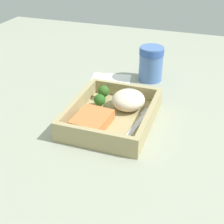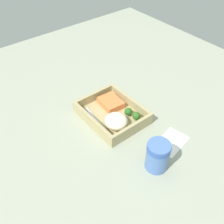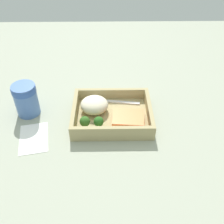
{
  "view_description": "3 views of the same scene",
  "coord_description": "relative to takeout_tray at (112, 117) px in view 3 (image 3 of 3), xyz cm",
  "views": [
    {
      "loc": [
        -60.81,
        -21.01,
        41.51
      ],
      "look_at": [
        0.0,
        0.0,
        2.7
      ],
      "focal_mm": 50.0,
      "sensor_mm": 36.0,
      "label": 1
    },
    {
      "loc": [
        57.4,
        -45.82,
        69.73
      ],
      "look_at": [
        0.0,
        0.0,
        2.7
      ],
      "focal_mm": 42.0,
      "sensor_mm": 36.0,
      "label": 2
    },
    {
      "loc": [
        0.9,
        61.61,
        55.0
      ],
      "look_at": [
        0.0,
        0.0,
        2.7
      ],
      "focal_mm": 42.0,
      "sensor_mm": 36.0,
      "label": 3
    }
  ],
  "objects": [
    {
      "name": "tray_rim",
      "position": [
        0.0,
        0.0,
        2.43
      ],
      "size": [
        24.26,
        19.51,
        3.65
      ],
      "color": "tan",
      "rests_on": "takeout_tray"
    },
    {
      "name": "mashed_potatoes",
      "position": [
        5.52,
        -2.47,
        2.99
      ],
      "size": [
        8.73,
        8.33,
        4.79
      ],
      "primitive_type": "ellipsoid",
      "color": "beige",
      "rests_on": "takeout_tray"
    },
    {
      "name": "paper_cup",
      "position": [
        26.68,
        -3.29,
        5.27
      ],
      "size": [
        7.37,
        7.37,
        10.49
      ],
      "color": "#4D72B5",
      "rests_on": "ground_plane"
    },
    {
      "name": "broccoli_floret_2",
      "position": [
        8.02,
        5.15,
        2.87
      ],
      "size": [
        3.09,
        3.09,
        3.93
      ],
      "color": "#7E9C50",
      "rests_on": "takeout_tray"
    },
    {
      "name": "broccoli_floret_1",
      "position": [
        4.01,
        4.72,
        2.42
      ],
      "size": [
        3.0,
        3.0,
        3.38
      ],
      "color": "#7D9E52",
      "rests_on": "takeout_tray"
    },
    {
      "name": "fork",
      "position": [
        -0.31,
        -6.86,
        0.82
      ],
      "size": [
        15.88,
        3.65,
        0.44
      ],
      "color": "silver",
      "rests_on": "takeout_tray"
    },
    {
      "name": "takeout_tray",
      "position": [
        0.0,
        0.0,
        0.0
      ],
      "size": [
        24.26,
        19.51,
        1.2
      ],
      "primitive_type": "cube",
      "color": "tan",
      "rests_on": "ground_plane"
    },
    {
      "name": "receipt_slip",
      "position": [
        22.88,
        8.27,
        -0.48
      ],
      "size": [
        10.16,
        13.45,
        0.24
      ],
      "primitive_type": "cube",
      "rotation": [
        0.0,
        0.0,
        0.19
      ],
      "color": "white",
      "rests_on": "ground_plane"
    },
    {
      "name": "ground_plane",
      "position": [
        0.0,
        0.0,
        -1.6
      ],
      "size": [
        160.0,
        160.0,
        2.0
      ],
      "primitive_type": "cube",
      "color": "#979D89"
    },
    {
      "name": "salmon_fillet",
      "position": [
        -4.8,
        3.23,
        1.9
      ],
      "size": [
        9.9,
        8.25,
        2.59
      ],
      "primitive_type": "cube",
      "rotation": [
        0.0,
        0.0,
        -0.08
      ],
      "color": "orange",
      "rests_on": "takeout_tray"
    }
  ]
}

